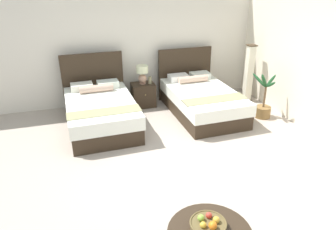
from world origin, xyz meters
TOP-DOWN VIEW (x-y plane):
  - ground_plane at (0.00, 0.00)m, footprint 9.27×10.22m
  - wall_back at (0.00, 3.31)m, footprint 9.27×0.12m
  - wall_side_right at (2.83, 0.40)m, footprint 0.12×5.82m
  - bed_near_window at (-1.11, 2.06)m, footprint 1.40×2.16m
  - bed_near_corner at (1.10, 2.06)m, footprint 1.38×2.25m
  - nightstand at (-0.04, 2.82)m, footprint 0.53×0.46m
  - table_lamp at (-0.04, 2.84)m, footprint 0.27×0.27m
  - vase at (0.12, 2.78)m, footprint 0.08×0.08m
  - fruit_bowl at (-0.39, -1.73)m, footprint 0.39×0.39m
  - floor_lamp_corner at (2.45, 2.41)m, footprint 0.20×0.20m
  - potted_palm at (2.30, 1.44)m, footprint 0.47×0.52m

SIDE VIEW (x-z plane):
  - ground_plane at x=0.00m, z-range -0.02..0.00m
  - potted_palm at x=2.30m, z-range -0.26..0.78m
  - nightstand at x=-0.04m, z-range 0.00..0.54m
  - bed_near_corner at x=1.10m, z-range -0.31..0.94m
  - bed_near_window at x=-1.11m, z-range -0.32..0.97m
  - fruit_bowl at x=-0.39m, z-range 0.45..0.61m
  - vase at x=0.12m, z-range 0.54..0.72m
  - floor_lamp_corner at x=2.45m, z-range 0.00..1.37m
  - table_lamp at x=-0.04m, z-range 0.58..1.01m
  - wall_back at x=0.00m, z-range 0.00..2.64m
  - wall_side_right at x=2.83m, z-range 0.00..2.64m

